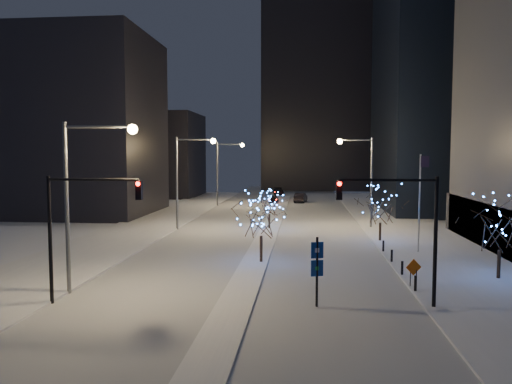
# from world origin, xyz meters

# --- Properties ---
(ground) EXTENTS (160.00, 160.00, 0.00)m
(ground) POSITION_xyz_m (0.00, 0.00, 0.00)
(ground) COLOR silver
(ground) RESTS_ON ground
(road) EXTENTS (20.00, 130.00, 0.02)m
(road) POSITION_xyz_m (0.00, 35.00, 0.01)
(road) COLOR #A5AAB3
(road) RESTS_ON ground
(median) EXTENTS (2.00, 80.00, 0.15)m
(median) POSITION_xyz_m (0.00, 30.00, 0.07)
(median) COLOR silver
(median) RESTS_ON ground
(east_sidewalk) EXTENTS (10.00, 90.00, 0.15)m
(east_sidewalk) POSITION_xyz_m (15.00, 20.00, 0.07)
(east_sidewalk) COLOR silver
(east_sidewalk) RESTS_ON ground
(west_sidewalk) EXTENTS (8.00, 90.00, 0.15)m
(west_sidewalk) POSITION_xyz_m (-14.00, 20.00, 0.07)
(west_sidewalk) COLOR silver
(west_sidewalk) RESTS_ON ground
(filler_west_near) EXTENTS (22.00, 18.00, 24.00)m
(filler_west_near) POSITION_xyz_m (-28.00, 40.00, 12.00)
(filler_west_near) COLOR black
(filler_west_near) RESTS_ON ground
(filler_west_far) EXTENTS (18.00, 16.00, 16.00)m
(filler_west_far) POSITION_xyz_m (-26.00, 70.00, 8.00)
(filler_west_far) COLOR black
(filler_west_far) RESTS_ON ground
(horizon_block) EXTENTS (24.00, 14.00, 42.00)m
(horizon_block) POSITION_xyz_m (6.00, 92.00, 21.00)
(horizon_block) COLOR black
(horizon_block) RESTS_ON ground
(street_lamp_w_near) EXTENTS (4.40, 0.56, 10.00)m
(street_lamp_w_near) POSITION_xyz_m (-8.94, 2.00, 6.50)
(street_lamp_w_near) COLOR #595E66
(street_lamp_w_near) RESTS_ON ground
(street_lamp_w_mid) EXTENTS (4.40, 0.56, 10.00)m
(street_lamp_w_mid) POSITION_xyz_m (-8.94, 27.00, 6.50)
(street_lamp_w_mid) COLOR #595E66
(street_lamp_w_mid) RESTS_ON ground
(street_lamp_w_far) EXTENTS (4.40, 0.56, 10.00)m
(street_lamp_w_far) POSITION_xyz_m (-8.94, 52.00, 6.50)
(street_lamp_w_far) COLOR #595E66
(street_lamp_w_far) RESTS_ON ground
(street_lamp_east) EXTENTS (3.90, 0.56, 10.00)m
(street_lamp_east) POSITION_xyz_m (10.08, 30.00, 6.45)
(street_lamp_east) COLOR #595E66
(street_lamp_east) RESTS_ON ground
(traffic_signal_west) EXTENTS (5.26, 0.43, 7.00)m
(traffic_signal_west) POSITION_xyz_m (-8.44, -0.00, 4.76)
(traffic_signal_west) COLOR black
(traffic_signal_west) RESTS_ON ground
(traffic_signal_east) EXTENTS (5.26, 0.43, 7.00)m
(traffic_signal_east) POSITION_xyz_m (8.94, 1.00, 4.76)
(traffic_signal_east) COLOR black
(traffic_signal_east) RESTS_ON ground
(flagpoles) EXTENTS (1.35, 2.60, 8.00)m
(flagpoles) POSITION_xyz_m (13.37, 17.25, 4.80)
(flagpoles) COLOR silver
(flagpoles) RESTS_ON east_sidewalk
(bollards) EXTENTS (0.16, 12.16, 0.90)m
(bollards) POSITION_xyz_m (10.20, 10.00, 0.60)
(bollards) COLOR black
(bollards) RESTS_ON east_sidewalk
(car_near) EXTENTS (1.98, 4.02, 1.32)m
(car_near) POSITION_xyz_m (-1.50, 57.97, 0.66)
(car_near) COLOR black
(car_near) RESTS_ON ground
(car_mid) EXTENTS (2.36, 4.95, 1.57)m
(car_mid) POSITION_xyz_m (3.06, 59.36, 0.78)
(car_mid) COLOR black
(car_mid) RESTS_ON ground
(car_far) EXTENTS (2.50, 5.11, 1.43)m
(car_far) POSITION_xyz_m (-1.50, 74.25, 0.71)
(car_far) COLOR black
(car_far) RESTS_ON ground
(holiday_tree_median_near) EXTENTS (4.95, 4.95, 5.07)m
(holiday_tree_median_near) POSITION_xyz_m (0.50, 11.10, 3.51)
(holiday_tree_median_near) COLOR black
(holiday_tree_median_near) RESTS_ON median
(holiday_tree_median_far) EXTENTS (4.55, 4.55, 4.39)m
(holiday_tree_median_far) POSITION_xyz_m (-0.08, 27.92, 2.98)
(holiday_tree_median_far) COLOR black
(holiday_tree_median_far) RESTS_ON median
(holiday_tree_plaza_near) EXTENTS (5.44, 5.44, 5.32)m
(holiday_tree_plaza_near) POSITION_xyz_m (16.23, 7.66, 3.57)
(holiday_tree_plaza_near) COLOR black
(holiday_tree_plaza_near) RESTS_ON east_sidewalk
(holiday_tree_plaza_far) EXTENTS (5.02, 5.02, 5.10)m
(holiday_tree_plaza_far) POSITION_xyz_m (10.72, 21.34, 3.37)
(holiday_tree_plaza_far) COLOR black
(holiday_tree_plaza_far) RESTS_ON east_sidewalk
(wayfinding_sign) EXTENTS (0.66, 0.29, 3.77)m
(wayfinding_sign) POSITION_xyz_m (4.38, 0.82, 2.31)
(wayfinding_sign) COLOR black
(wayfinding_sign) RESTS_ON ground
(construction_sign) EXTENTS (0.98, 0.34, 1.67)m
(construction_sign) POSITION_xyz_m (10.30, 5.05, 1.16)
(construction_sign) COLOR black
(construction_sign) RESTS_ON east_sidewalk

